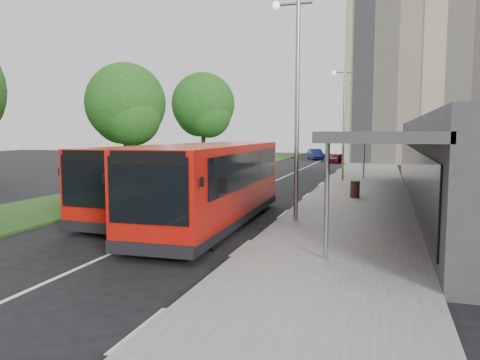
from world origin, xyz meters
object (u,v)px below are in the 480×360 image
Objects in this scene: car_near at (337,158)px; car_far at (315,154)px; lamp_post_far at (343,115)px; tree_mid at (126,109)px; tree_far at (203,108)px; bus_second at (170,179)px; lamp_post_near at (295,96)px; bollard at (343,174)px; bus_main at (214,185)px; litter_bin at (355,189)px.

car_far reaches higher than car_near.
lamp_post_far is at bearing -97.71° from car_far.
tree_far is at bearing 90.00° from tree_mid.
bus_second reaches higher than car_near.
bus_second is (-5.35, 0.68, -3.25)m from lamp_post_near.
car_near is (-1.91, 35.68, -4.20)m from lamp_post_near.
lamp_post_far is 6.30m from bollard.
car_far is (-2.37, 42.61, -0.86)m from bus_main.
bus_main reaches higher than bus_second.
lamp_post_near is at bearing -32.36° from tree_mid.
litter_bin is at bearing -66.83° from car_near.
lamp_post_far reaches higher than bollard.
car_far is at bearing 134.65° from car_near.
tree_mid is 14.81m from bollard.
bollard reaches higher than litter_bin.
tree_mid is 0.70× the size of bus_main.
tree_far reaches higher than tree_mid.
tree_far is 23.65m from car_far.
bus_second is at bearing -139.26° from litter_bin.
lamp_post_far reaches higher than bus_main.
lamp_post_near is 8.20m from litter_bin.
tree_far reaches higher than litter_bin.
lamp_post_far is at bearing 78.91° from bus_second.
tree_far is at bearing -126.16° from car_far.
lamp_post_near is at bearing -104.78° from litter_bin.
lamp_post_near reaches higher than car_near.
tree_mid reaches higher than bus_second.
tree_far is at bearing 110.95° from bus_main.
bus_main is at bearing -100.99° from bollard.
lamp_post_far is 9.54× the size of litter_bin.
litter_bin is at bearing 59.00° from bus_main.
litter_bin is at bearing -82.18° from lamp_post_far.
lamp_post_near is 2.62× the size of car_near.
tree_far is at bearing 161.90° from bollard.
lamp_post_near reaches higher than bus_main.
bus_second reaches higher than car_far.
car_far is at bearing 94.00° from bus_second.
tree_mid reaches higher than bollard.
lamp_post_near is at bearing -104.04° from car_far.
bollard is at bearing -99.03° from car_far.
bus_second is 12.27× the size of litter_bin.
bus_second is (5.78, -6.37, -3.29)m from tree_mid.
lamp_post_far is 0.76× the size of bus_main.
lamp_post_far is 2.62× the size of car_near.
bus_main is 16.77m from bollard.
litter_bin is 29.07m from car_near.
lamp_post_near is at bearing -2.85° from bus_second.
bus_main is (8.42, -20.23, -3.81)m from tree_far.
lamp_post_near is 4.35m from bus_main.
car_near is (9.22, 28.63, -4.23)m from tree_mid.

